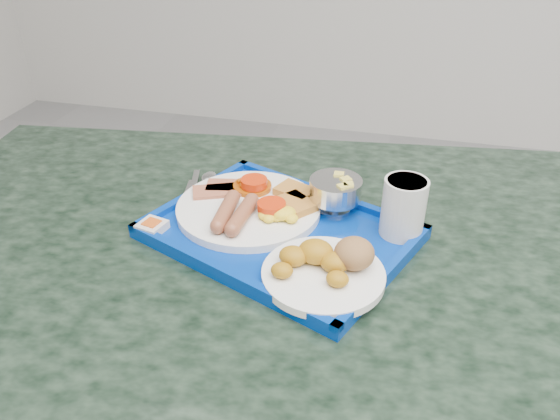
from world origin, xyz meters
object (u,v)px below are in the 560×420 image
juice_cup (404,206)px  bread_plate (327,266)px  main_plate (253,206)px  tray (280,233)px  table (253,334)px  fruit_bowl (336,190)px

juice_cup → bread_plate: bearing=-124.9°
main_plate → juice_cup: juice_cup is taller
tray → bread_plate: bread_plate is taller
tray → bread_plate: (0.09, -0.10, 0.02)m
bread_plate → table: bearing=153.7°
table → juice_cup: (0.23, 0.07, 0.27)m
table → bread_plate: bread_plate is taller
table → main_plate: bearing=102.2°
main_plate → juice_cup: bearing=-0.7°
fruit_bowl → juice_cup: size_ratio=0.92×
fruit_bowl → main_plate: bearing=-163.2°
tray → fruit_bowl: bearing=48.0°
table → juice_cup: bearing=17.0°
bread_plate → juice_cup: size_ratio=1.84×
main_plate → bread_plate: (0.15, -0.14, 0.01)m
juice_cup → main_plate: bearing=179.3°
tray → main_plate: (-0.06, 0.04, 0.02)m
tray → bread_plate: bearing=-46.2°
bread_plate → fruit_bowl: bearing=95.4°
table → bread_plate: (0.14, -0.07, 0.23)m
bread_plate → fruit_bowl: (-0.02, 0.18, 0.02)m
bread_plate → juice_cup: juice_cup is taller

